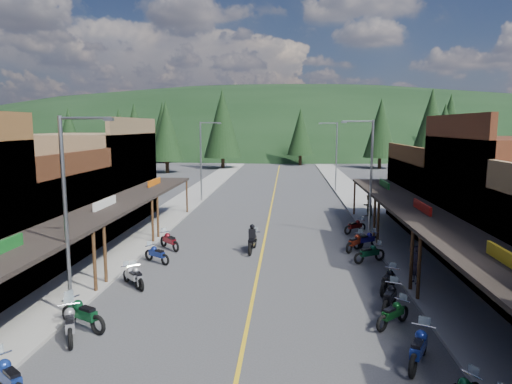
% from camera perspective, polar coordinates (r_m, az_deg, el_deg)
% --- Properties ---
extents(ground, '(220.00, 220.00, 0.00)m').
position_cam_1_polar(ground, '(24.10, 0.23, -10.13)').
color(ground, '#38383A').
rests_on(ground, ground).
extents(centerline, '(0.15, 90.00, 0.01)m').
position_cam_1_polar(centerline, '(43.51, 1.92, -1.79)').
color(centerline, gold).
rests_on(centerline, ground).
extents(sidewalk_west, '(3.40, 94.00, 0.15)m').
position_cam_1_polar(sidewalk_west, '(44.65, -9.31, -1.54)').
color(sidewalk_west, gray).
rests_on(sidewalk_west, ground).
extents(sidewalk_east, '(3.40, 94.00, 0.15)m').
position_cam_1_polar(sidewalk_east, '(44.08, 13.30, -1.79)').
color(sidewalk_east, gray).
rests_on(sidewalk_east, ground).
extents(shop_west_2, '(10.90, 9.00, 6.20)m').
position_cam_1_polar(shop_west_2, '(29.30, -27.49, -2.65)').
color(shop_west_2, '#3F2111').
rests_on(shop_west_2, ground).
extents(shop_west_3, '(10.90, 10.20, 8.20)m').
position_cam_1_polar(shop_west_3, '(37.60, -20.06, 1.53)').
color(shop_west_3, brown).
rests_on(shop_west_3, ground).
extents(shop_east_3, '(10.90, 10.20, 6.20)m').
position_cam_1_polar(shop_east_3, '(36.62, 23.47, -0.38)').
color(shop_east_3, '#4C2D16').
rests_on(shop_east_3, ground).
extents(streetlight_0, '(2.16, 0.18, 8.00)m').
position_cam_1_polar(streetlight_0, '(19.07, -22.36, -1.87)').
color(streetlight_0, gray).
rests_on(streetlight_0, ground).
extents(streetlight_1, '(2.16, 0.18, 8.00)m').
position_cam_1_polar(streetlight_1, '(45.71, -6.73, 4.28)').
color(streetlight_1, gray).
rests_on(streetlight_1, ground).
extents(streetlight_2, '(2.16, 0.18, 8.00)m').
position_cam_1_polar(streetlight_2, '(31.46, 13.94, 2.29)').
color(streetlight_2, gray).
rests_on(streetlight_2, ground).
extents(streetlight_3, '(2.16, 0.18, 8.00)m').
position_cam_1_polar(streetlight_3, '(53.20, 9.85, 4.77)').
color(streetlight_3, gray).
rests_on(streetlight_3, ground).
extents(ridge_hill, '(310.00, 140.00, 60.00)m').
position_cam_1_polar(ridge_hill, '(158.01, 3.39, 5.52)').
color(ridge_hill, black).
rests_on(ridge_hill, ground).
extents(pine_0, '(5.04, 5.04, 11.00)m').
position_cam_1_polar(pine_0, '(94.42, -22.32, 6.99)').
color(pine_0, black).
rests_on(pine_0, ground).
extents(pine_1, '(5.88, 5.88, 12.50)m').
position_cam_1_polar(pine_1, '(96.25, -11.55, 7.90)').
color(pine_1, black).
rests_on(pine_1, ground).
extents(pine_2, '(6.72, 6.72, 14.00)m').
position_cam_1_polar(pine_2, '(81.63, -4.21, 8.53)').
color(pine_2, black).
rests_on(pine_2, ground).
extents(pine_3, '(5.04, 5.04, 11.00)m').
position_cam_1_polar(pine_3, '(88.86, 5.59, 7.52)').
color(pine_3, black).
rests_on(pine_3, ground).
extents(pine_4, '(5.88, 5.88, 12.50)m').
position_cam_1_polar(pine_4, '(84.45, 15.34, 7.75)').
color(pine_4, black).
rests_on(pine_4, ground).
extents(pine_5, '(6.72, 6.72, 14.00)m').
position_cam_1_polar(pine_5, '(100.25, 23.07, 7.85)').
color(pine_5, black).
rests_on(pine_5, ground).
extents(pine_7, '(5.88, 5.88, 12.50)m').
position_cam_1_polar(pine_7, '(104.33, -14.94, 7.81)').
color(pine_7, black).
rests_on(pine_7, ground).
extents(pine_8, '(4.48, 4.48, 10.00)m').
position_cam_1_polar(pine_8, '(67.08, -16.68, 6.55)').
color(pine_8, black).
rests_on(pine_8, ground).
extents(pine_9, '(4.93, 4.93, 10.80)m').
position_cam_1_polar(pine_9, '(71.48, 22.44, 6.68)').
color(pine_9, black).
rests_on(pine_9, ground).
extents(pine_10, '(5.38, 5.38, 11.60)m').
position_cam_1_polar(pine_10, '(75.38, -11.16, 7.51)').
color(pine_10, black).
rests_on(pine_10, ground).
extents(pine_11, '(5.82, 5.82, 12.40)m').
position_cam_1_polar(pine_11, '(63.58, 21.04, 7.36)').
color(pine_11, black).
rests_on(pine_11, ground).
extents(bike_west_3, '(2.19, 1.92, 1.26)m').
position_cam_1_polar(bike_west_3, '(15.51, -28.55, -19.56)').
color(bike_west_3, navy).
rests_on(bike_west_3, ground).
extents(bike_west_4, '(1.69, 2.38, 1.30)m').
position_cam_1_polar(bike_west_4, '(18.25, -22.24, -14.80)').
color(bike_west_4, gray).
rests_on(bike_west_4, ground).
extents(bike_west_5, '(2.44, 1.80, 1.34)m').
position_cam_1_polar(bike_west_5, '(18.84, -20.84, -13.91)').
color(bike_west_5, '#0C3C1E').
rests_on(bike_west_5, ground).
extents(bike_west_6, '(1.60, 1.95, 1.10)m').
position_cam_1_polar(bike_west_6, '(22.72, -14.64, -10.11)').
color(bike_west_6, gray).
rests_on(bike_west_6, ground).
extents(bike_west_7, '(1.71, 1.78, 1.06)m').
position_cam_1_polar(bike_west_7, '(22.94, -15.27, -10.02)').
color(bike_west_7, '#999A9E').
rests_on(bike_west_7, ground).
extents(bike_west_8, '(2.00, 1.68, 1.13)m').
position_cam_1_polar(bike_west_8, '(26.24, -12.30, -7.49)').
color(bike_west_8, navy).
rests_on(bike_west_8, ground).
extents(bike_west_9, '(1.97, 2.03, 1.21)m').
position_cam_1_polar(bike_west_9, '(28.89, -10.77, -5.90)').
color(bike_west_9, maroon).
rests_on(bike_west_9, ground).
extents(bike_east_4, '(1.73, 2.43, 1.33)m').
position_cam_1_polar(bike_east_4, '(16.17, 19.69, -17.70)').
color(bike_east_4, navy).
rests_on(bike_east_4, ground).
extents(bike_east_5, '(1.87, 1.83, 1.12)m').
position_cam_1_polar(bike_east_5, '(18.71, 16.76, -14.24)').
color(bike_east_5, '#0D4117').
rests_on(bike_east_5, ground).
extents(bike_east_6, '(1.56, 2.24, 1.22)m').
position_cam_1_polar(bike_east_6, '(20.14, 16.39, -12.41)').
color(bike_east_6, black).
rests_on(bike_east_6, ground).
extents(bike_east_7, '(1.61, 2.19, 1.20)m').
position_cam_1_polar(bike_east_7, '(22.20, 16.20, -10.48)').
color(bike_east_7, black).
rests_on(bike_east_7, ground).
extents(bike_east_8, '(2.13, 1.63, 1.18)m').
position_cam_1_polar(bike_east_8, '(26.52, 14.02, -7.33)').
color(bike_east_8, '#0C3E24').
rests_on(bike_east_8, ground).
extents(bike_east_9, '(1.80, 2.13, 1.21)m').
position_cam_1_polar(bike_east_9, '(28.70, 12.30, -6.05)').
color(bike_east_9, maroon).
rests_on(bike_east_9, ground).
extents(bike_east_10, '(2.08, 1.72, 1.17)m').
position_cam_1_polar(bike_east_10, '(29.51, 13.63, -5.73)').
color(bike_east_10, navy).
rests_on(bike_east_10, ground).
extents(bike_east_11, '(1.98, 1.73, 1.13)m').
position_cam_1_polar(bike_east_11, '(33.32, 12.30, -4.12)').
color(bike_east_11, '#610E0D').
rests_on(bike_east_11, ground).
extents(rider_on_bike, '(0.97, 2.41, 1.79)m').
position_cam_1_polar(rider_on_bike, '(27.80, -0.45, -6.08)').
color(rider_on_bike, black).
rests_on(rider_on_bike, ground).
extents(pedestrian_east_a, '(0.67, 0.79, 1.83)m').
position_cam_1_polar(pedestrian_east_a, '(23.26, 19.38, -8.55)').
color(pedestrian_east_a, '#262233').
rests_on(pedestrian_east_a, sidewalk_east).
extents(pedestrian_east_b, '(1.02, 0.86, 1.81)m').
position_cam_1_polar(pedestrian_east_b, '(39.08, 13.82, -1.62)').
color(pedestrian_east_b, brown).
rests_on(pedestrian_east_b, sidewalk_east).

